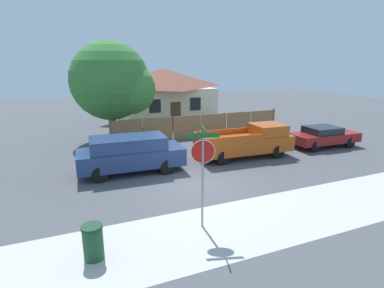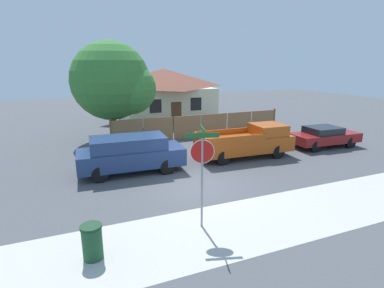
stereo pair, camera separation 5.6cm
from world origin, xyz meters
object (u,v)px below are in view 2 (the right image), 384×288
(house, at_px, (164,93))
(stop_sign, at_px, (202,160))
(red_suv, at_px, (131,153))
(oak_tree, at_px, (115,83))
(parked_sedan, at_px, (324,136))
(orange_pickup, at_px, (248,142))
(trash_bin, at_px, (92,242))

(house, height_order, stop_sign, house)
(house, bearing_deg, stop_sign, -103.68)
(red_suv, xyz_separation_m, stop_sign, (1.10, -5.90, 1.28))
(oak_tree, bearing_deg, red_suv, -93.52)
(oak_tree, distance_m, red_suv, 7.30)
(red_suv, bearing_deg, oak_tree, 88.95)
(red_suv, bearing_deg, stop_sign, -76.94)
(house, distance_m, parked_sedan, 15.14)
(red_suv, bearing_deg, orange_pickup, 2.37)
(red_suv, height_order, orange_pickup, orange_pickup)
(red_suv, xyz_separation_m, trash_bin, (-2.27, -6.31, -0.47))
(oak_tree, bearing_deg, parked_sedan, -29.53)
(oak_tree, relative_size, red_suv, 1.31)
(house, distance_m, trash_bin, 21.64)
(stop_sign, bearing_deg, trash_bin, -156.96)
(orange_pickup, relative_size, trash_bin, 5.59)
(house, bearing_deg, oak_tree, -127.99)
(trash_bin, bearing_deg, orange_pickup, 35.51)
(oak_tree, height_order, stop_sign, oak_tree)
(oak_tree, bearing_deg, trash_bin, -101.69)
(orange_pickup, relative_size, parked_sedan, 1.23)
(house, xyz_separation_m, orange_pickup, (0.69, -13.66, -1.55))
(oak_tree, height_order, trash_bin, oak_tree)
(oak_tree, relative_size, stop_sign, 2.02)
(parked_sedan, bearing_deg, red_suv, -177.53)
(oak_tree, height_order, orange_pickup, oak_tree)
(oak_tree, bearing_deg, house, 52.01)
(stop_sign, bearing_deg, oak_tree, 109.37)
(red_suv, bearing_deg, trash_bin, -107.36)
(parked_sedan, bearing_deg, house, 117.32)
(trash_bin, bearing_deg, house, 67.82)
(house, relative_size, parked_sedan, 1.95)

